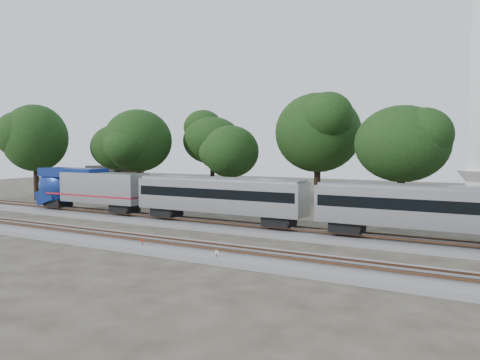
% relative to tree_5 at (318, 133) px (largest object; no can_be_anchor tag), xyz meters
% --- Properties ---
extents(ground, '(160.00, 160.00, 0.00)m').
position_rel_tree_5_xyz_m(ground, '(-5.91, -25.85, -9.65)').
color(ground, '#383328').
rests_on(ground, ground).
extents(track_far, '(160.00, 5.00, 0.73)m').
position_rel_tree_5_xyz_m(track_far, '(-5.91, -19.85, -9.44)').
color(track_far, slate).
rests_on(track_far, ground).
extents(track_near, '(160.00, 5.00, 0.73)m').
position_rel_tree_5_xyz_m(track_near, '(-5.91, -29.85, -9.44)').
color(track_near, slate).
rests_on(track_near, ground).
extents(switch_stand_red, '(0.29, 0.07, 0.92)m').
position_rel_tree_5_xyz_m(switch_stand_red, '(-2.64, -31.18, -9.06)').
color(switch_stand_red, '#512D19').
rests_on(switch_stand_red, ground).
extents(switch_stand_white, '(0.28, 0.05, 0.87)m').
position_rel_tree_5_xyz_m(switch_stand_white, '(4.25, -31.68, -9.09)').
color(switch_stand_white, '#512D19').
rests_on(switch_stand_white, ground).
extents(switch_lever, '(0.55, 0.39, 0.30)m').
position_rel_tree_5_xyz_m(switch_lever, '(-1.22, -31.42, -9.50)').
color(switch_lever, '#512D19').
rests_on(switch_lever, ground).
extents(brick_building, '(10.32, 8.24, 4.40)m').
position_rel_tree_5_xyz_m(brick_building, '(-40.65, 5.40, -7.43)').
color(brick_building, brown).
rests_on(brick_building, ground).
extents(tree_0, '(9.29, 9.29, 13.09)m').
position_rel_tree_5_xyz_m(tree_0, '(-39.59, -11.97, -0.52)').
color(tree_0, black).
rests_on(tree_0, ground).
extents(tree_1, '(7.92, 7.92, 11.17)m').
position_rel_tree_5_xyz_m(tree_1, '(-30.22, -4.60, -1.87)').
color(tree_1, black).
rests_on(tree_1, ground).
extents(tree_2, '(8.83, 8.83, 12.44)m').
position_rel_tree_5_xyz_m(tree_2, '(-23.29, -7.94, -0.98)').
color(tree_2, black).
rests_on(tree_2, ground).
extents(tree_3, '(8.88, 8.88, 12.52)m').
position_rel_tree_5_xyz_m(tree_3, '(-15.33, -1.30, -0.92)').
color(tree_3, black).
rests_on(tree_3, ground).
extents(tree_4, '(7.34, 7.34, 10.35)m').
position_rel_tree_5_xyz_m(tree_4, '(-9.79, -5.57, -2.44)').
color(tree_4, black).
rests_on(tree_4, ground).
extents(tree_5, '(9.82, 9.82, 13.84)m').
position_rel_tree_5_xyz_m(tree_5, '(0.00, 0.00, 0.00)').
color(tree_5, black).
rests_on(tree_5, ground).
extents(tree_6, '(8.27, 8.27, 11.66)m').
position_rel_tree_5_xyz_m(tree_6, '(11.63, -6.50, -1.53)').
color(tree_6, black).
rests_on(tree_6, ground).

